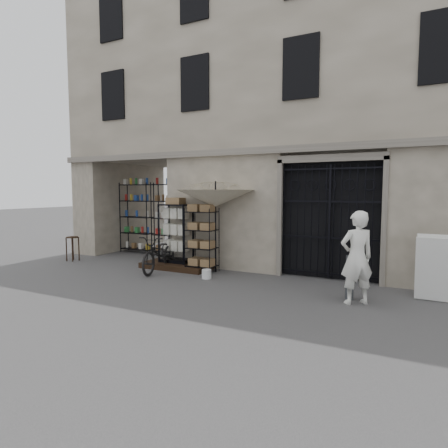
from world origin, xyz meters
The scene contains 15 objects.
ground centered at (0.00, 0.00, 0.00)m, with size 80.00×80.00×0.00m, color black.
main_building centered at (0.00, 4.00, 4.50)m, with size 14.00×4.00×9.00m, color #A69987.
shop_recess centered at (-4.50, 2.80, 1.50)m, with size 3.00×1.70×3.00m, color black.
shop_shelving centered at (-4.55, 3.30, 1.25)m, with size 2.70×0.50×2.50m, color black.
iron_gate centered at (1.75, 2.28, 1.50)m, with size 2.50×0.21×3.00m.
step_platform centered at (-2.40, 1.55, 0.07)m, with size 2.00×0.90×0.15m, color black.
display_cabinet centered at (-2.50, 1.70, 0.90)m, with size 0.98×0.81×1.82m.
wire_rack centered at (-1.52, 1.50, 0.86)m, with size 0.85×0.67×1.75m.
market_umbrella centered at (-1.18, 1.64, 2.13)m, with size 2.36×2.38×2.97m.
white_bucket centered at (-1.02, 0.85, 0.12)m, with size 0.24×0.24×0.23m, color silver.
bicycle centered at (-2.59, 1.03, 0.00)m, with size 0.67×1.01×1.91m, color black.
wooden_stool centered at (-5.99, 1.06, 0.41)m, with size 0.43×0.43×0.77m.
steel_bollard centered at (2.47, 0.58, 0.45)m, with size 0.17×0.17×0.91m, color #50555A.
shopkeeper centered at (2.63, 0.34, 0.00)m, with size 0.67×1.83×0.44m, color silver.
easel_sign centered at (3.97, 1.24, 0.67)m, with size 0.64×0.73×1.29m.
Camera 1 is at (3.54, -7.25, 2.21)m, focal length 30.00 mm.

